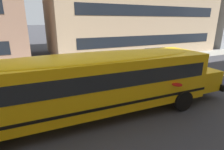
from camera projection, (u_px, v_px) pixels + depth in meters
ground_plane at (95, 100)px, 9.40m from camera, size 400.00×400.00×0.00m
sidewalk_far at (67, 69)px, 15.57m from camera, size 120.00×3.00×0.01m
lane_centreline at (95, 100)px, 9.39m from camera, size 110.00×0.16×0.01m
school_bus at (97, 80)px, 7.51m from camera, size 12.52×3.22×2.78m
parked_car_maroon_by_lamppost at (160, 58)px, 16.13m from camera, size 3.99×2.06×1.64m
apartment_block_far_centre at (132, 1)px, 23.63m from camera, size 21.70×10.28×13.30m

